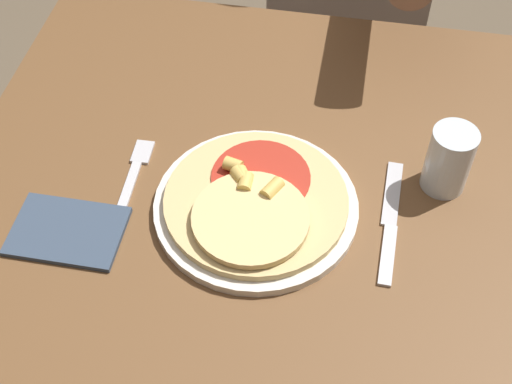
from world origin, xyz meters
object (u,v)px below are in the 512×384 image
pizza (255,202)px  drinking_glass (449,160)px  knife (390,223)px  plate (256,207)px  fork (133,177)px  dining_table (282,248)px

pizza → drinking_glass: 0.28m
knife → drinking_glass: (0.07, 0.09, 0.05)m
plate → drinking_glass: 0.28m
pizza → drinking_glass: bearing=21.5°
fork → knife: same height
knife → drinking_glass: size_ratio=2.11×
dining_table → fork: size_ratio=5.62×
plate → fork: 0.19m
dining_table → knife: 0.20m
knife → drinking_glass: bearing=51.3°
knife → drinking_glass: 0.12m
pizza → fork: pizza is taller
plate → drinking_glass: size_ratio=2.78×
plate → fork: size_ratio=1.66×
fork → knife: 0.38m
dining_table → pizza: size_ratio=3.78×
pizza → knife: (0.19, 0.01, -0.02)m
dining_table → fork: (-0.23, -0.00, 0.12)m
fork → drinking_glass: size_ratio=1.68×
pizza → fork: 0.19m
dining_table → knife: knife is taller
plate → drinking_glass: (0.26, 0.10, 0.05)m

